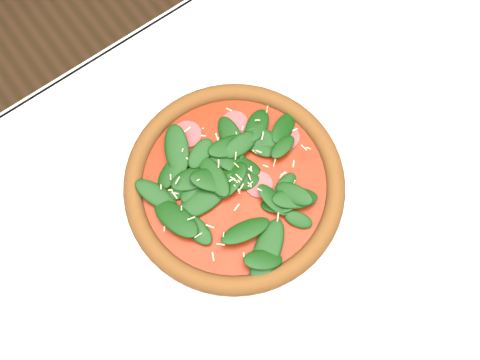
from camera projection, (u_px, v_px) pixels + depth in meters
ground at (252, 304)px, 1.45m from camera, size 6.00×6.00×0.00m
dining_table at (260, 263)px, 0.83m from camera, size 1.21×0.81×0.75m
plate at (234, 187)px, 0.76m from camera, size 0.36×0.36×0.02m
pizza at (234, 183)px, 0.74m from camera, size 0.35×0.35×0.04m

